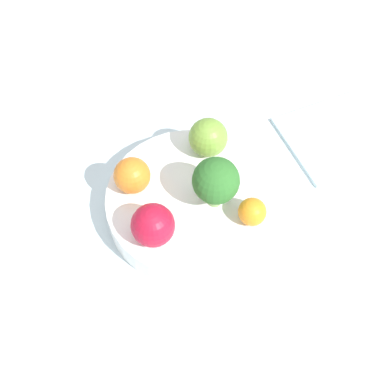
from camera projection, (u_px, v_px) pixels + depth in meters
ground_plane at (192, 219)px, 0.74m from camera, size 6.00×6.00×0.00m
table_surface at (192, 215)px, 0.74m from camera, size 1.20×1.20×0.02m
bowl at (192, 204)px, 0.71m from camera, size 0.23×0.23×0.04m
broccoli at (216, 181)px, 0.65m from camera, size 0.06×0.06×0.08m
apple_red at (150, 223)px, 0.64m from camera, size 0.05×0.05×0.05m
apple_green at (208, 137)px, 0.72m from camera, size 0.05×0.05×0.05m
orange_front at (132, 175)px, 0.69m from camera, size 0.05×0.05×0.05m
orange_back at (252, 212)px, 0.66m from camera, size 0.04×0.04×0.04m
napkin at (339, 136)px, 0.80m from camera, size 0.19×0.20×0.01m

